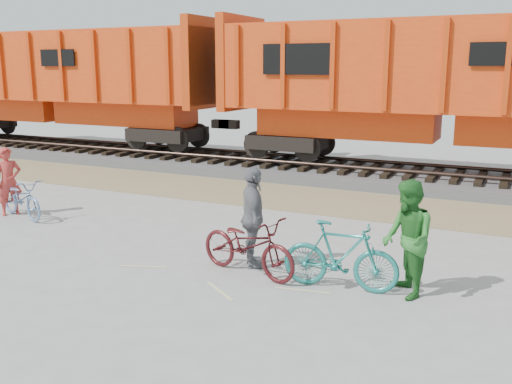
% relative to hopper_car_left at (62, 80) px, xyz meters
% --- Properties ---
extents(ground, '(120.00, 120.00, 0.00)m').
position_rel_hopper_car_left_xyz_m(ground, '(12.15, -9.00, -3.01)').
color(ground, '#9E9E99').
rests_on(ground, ground).
extents(gravel_strip, '(120.00, 3.00, 0.02)m').
position_rel_hopper_car_left_xyz_m(gravel_strip, '(12.15, -3.50, -3.00)').
color(gravel_strip, '#8A7955').
rests_on(gravel_strip, ground).
extents(ballast_bed, '(120.00, 4.00, 0.30)m').
position_rel_hopper_car_left_xyz_m(ballast_bed, '(12.15, 0.00, -2.86)').
color(ballast_bed, slate).
rests_on(ballast_bed, ground).
extents(track, '(120.00, 2.60, 0.24)m').
position_rel_hopper_car_left_xyz_m(track, '(12.15, 0.00, -2.53)').
color(track, black).
rests_on(track, ballast_bed).
extents(hopper_car_left, '(14.00, 3.13, 4.65)m').
position_rel_hopper_car_left_xyz_m(hopper_car_left, '(0.00, 0.00, 0.00)').
color(hopper_car_left, black).
rests_on(hopper_car_left, track).
extents(hopper_car_center, '(14.00, 3.13, 4.65)m').
position_rel_hopper_car_left_xyz_m(hopper_car_center, '(15.00, 0.00, 0.00)').
color(hopper_car_center, black).
rests_on(hopper_car_center, track).
extents(bicycle_blue, '(1.89, 1.11, 0.94)m').
position_rel_hopper_car_left_xyz_m(bicycle_blue, '(6.49, -8.25, -2.54)').
color(bicycle_blue, '#698AB5').
rests_on(bicycle_blue, ground).
extents(bicycle_teal, '(1.92, 0.72, 1.13)m').
position_rel_hopper_car_left_xyz_m(bicycle_teal, '(14.66, -9.28, -2.44)').
color(bicycle_teal, '#207D74').
rests_on(bicycle_teal, ground).
extents(bicycle_maroon, '(2.10, 1.15, 1.05)m').
position_rel_hopper_car_left_xyz_m(bicycle_maroon, '(13.02, -9.31, -2.48)').
color(bicycle_maroon, '#461316').
rests_on(bicycle_maroon, ground).
extents(person_solo, '(0.66, 0.72, 1.65)m').
position_rel_hopper_car_left_xyz_m(person_solo, '(5.99, -8.15, -2.18)').
color(person_solo, '#B4332C').
rests_on(person_solo, ground).
extents(person_man, '(1.06, 1.13, 1.85)m').
position_rel_hopper_car_left_xyz_m(person_man, '(15.66, -9.08, -2.08)').
color(person_man, '#286E27').
rests_on(person_man, ground).
extents(person_woman, '(0.95, 1.14, 1.82)m').
position_rel_hopper_car_left_xyz_m(person_woman, '(12.92, -8.91, -2.10)').
color(person_woman, slate).
rests_on(person_woman, ground).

